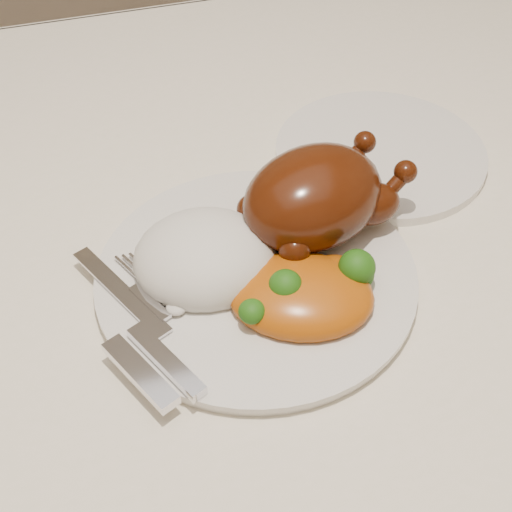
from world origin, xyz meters
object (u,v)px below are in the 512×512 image
object	(u,v)px
side_plate	(380,152)
roast_chicken	(317,196)
dining_table	(175,338)
dinner_plate	(256,277)

from	to	relation	value
side_plate	roast_chicken	world-z (taller)	roast_chicken
dining_table	dinner_plate	world-z (taller)	dinner_plate
dinner_plate	side_plate	xyz separation A→B (m)	(0.18, 0.14, -0.00)
dining_table	roast_chicken	world-z (taller)	roast_chicken
dinner_plate	side_plate	size ratio (longest dim) A/B	1.25
dining_table	dinner_plate	size ratio (longest dim) A/B	5.71
dinner_plate	side_plate	bearing A→B (deg)	36.70
side_plate	roast_chicken	distance (m)	0.16
dining_table	dinner_plate	bearing A→B (deg)	-28.29
dining_table	side_plate	size ratio (longest dim) A/B	7.12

